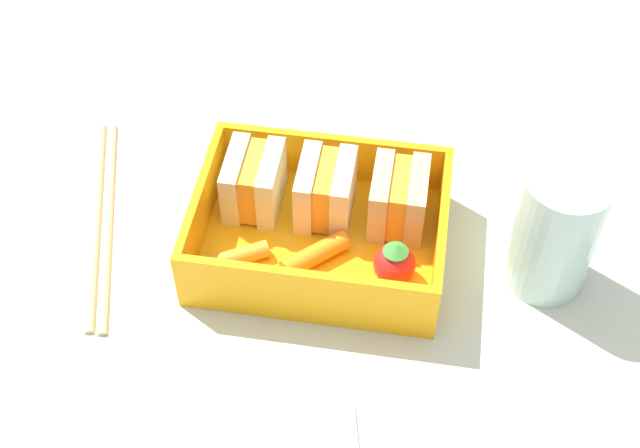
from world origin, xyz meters
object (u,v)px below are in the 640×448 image
Objects in this scene: sandwich_center_left at (326,190)px; chopstick_pair at (102,218)px; carrot_stick_left at (234,258)px; drinking_glass at (556,229)px; sandwich_left at (254,181)px; carrot_stick_far_left at (314,254)px; strawberry_far_left at (395,264)px; sandwich_center at (399,198)px.

chopstick_pair is at bearing -170.92° from sandwich_center_left.
drinking_glass reaches higher than carrot_stick_left.
carrot_stick_left is at bearing -92.51° from sandwich_left.
sandwich_left is at bearing 13.22° from chopstick_pair.
carrot_stick_far_left is (-0.06, -4.81, -1.58)cm from sandwich_center_left.
drinking_glass is (16.21, 2.35, 3.00)cm from carrot_stick_far_left.
sandwich_center_left is at bearing 89.25° from carrot_stick_far_left.
sandwich_center_left reaches higher than strawberry_far_left.
carrot_stick_far_left reaches higher than chopstick_pair.
strawberry_far_left is 11.13cm from drinking_glass.
carrot_stick_left is (-5.58, -5.94, -1.67)cm from sandwich_center_left.
sandwich_center is 11.19cm from drinking_glass.
sandwich_left is 1.00× the size of sandwich_center.
sandwich_left is at bearing 180.00° from sandwich_center_left.
drinking_glass is (10.51, 2.98, 2.12)cm from strawberry_far_left.
sandwich_center_left is at bearing 0.00° from sandwich_left.
carrot_stick_left is 0.96× the size of carrot_stick_far_left.
strawberry_far_left is at bearing 2.58° from carrot_stick_left.
carrot_stick_left is at bearing -168.42° from carrot_stick_far_left.
sandwich_left is at bearing 180.00° from sandwich_center.
sandwich_center is 1.48× the size of strawberry_far_left.
strawberry_far_left is (10.96, -5.44, -0.70)cm from sandwich_left.
sandwich_left is at bearing 153.60° from strawberry_far_left.
sandwich_left is 5.32cm from sandwich_center_left.
carrot_stick_far_left is at bearing -138.22° from sandwich_center.
carrot_stick_far_left is at bearing 11.58° from carrot_stick_left.
sandwich_center is at bearing 93.27° from strawberry_far_left.
sandwich_left is 1.00× the size of sandwich_center_left.
sandwich_left reaches higher than strawberry_far_left.
sandwich_center is 0.53× the size of drinking_glass.
strawberry_far_left is at bearing -43.99° from sandwich_center_left.
sandwich_left is 1.48× the size of strawberry_far_left.
carrot_stick_far_left reaches higher than carrot_stick_left.
sandwich_center_left reaches higher than chopstick_pair.
sandwich_left reaches higher than carrot_stick_left.
sandwich_left is 21.66cm from drinking_glass.
sandwich_center_left is at bearing 136.01° from strawberry_far_left.
sandwich_center is at bearing 0.00° from sandwich_left.
chopstick_pair is at bearing -173.10° from sandwich_center.
drinking_glass is at bearing 15.80° from strawberry_far_left.
carrot_stick_far_left is 16.78cm from chopstick_pair.
chopstick_pair is (-11.31, -2.66, -3.15)cm from sandwich_left.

